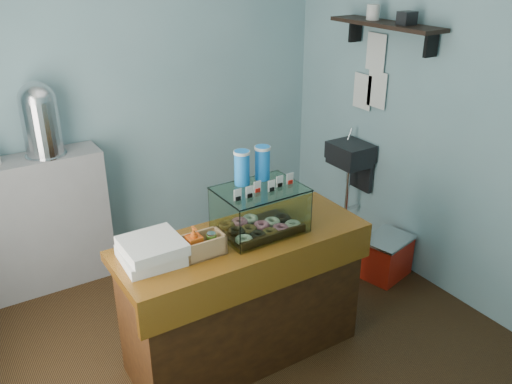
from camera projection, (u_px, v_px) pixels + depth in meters
ground at (226, 332)px, 3.91m from camera, size 3.50×3.50×0.00m
room_shell at (223, 100)px, 3.22m from camera, size 3.54×3.04×2.82m
counter at (243, 297)px, 3.52m from camera, size 1.60×0.60×0.90m
back_shelf at (43, 223)px, 4.26m from camera, size 1.00×0.32×1.10m
display_case at (258, 205)px, 3.37m from camera, size 0.53×0.39×0.51m
condiment_crate at (201, 244)px, 3.13m from camera, size 0.25×0.15×0.19m
pastry_boxes at (151, 251)px, 3.07m from camera, size 0.34×0.35×0.13m
coffee_urn at (40, 118)px, 3.96m from camera, size 0.30×0.30×0.56m
red_cooler at (386, 257)px, 4.51m from camera, size 0.46×0.39×0.36m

